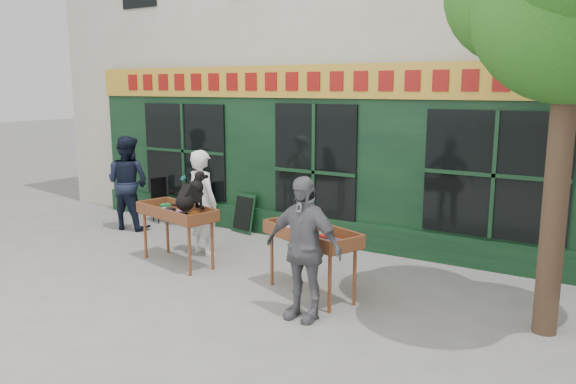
{
  "coord_description": "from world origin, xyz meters",
  "views": [
    {
      "loc": [
        5.01,
        -6.69,
        2.9
      ],
      "look_at": [
        0.55,
        0.5,
        1.31
      ],
      "focal_mm": 35.0,
      "sensor_mm": 36.0,
      "label": 1
    }
  ],
  "objects_px": {
    "book_cart_center": "(177,215)",
    "dog": "(190,190)",
    "book_cart_right": "(311,239)",
    "man_right": "(303,248)",
    "bistro_table": "(184,199)",
    "man_left": "(128,183)",
    "woman": "(203,203)"
  },
  "relations": [
    {
      "from": "bistro_table",
      "to": "man_left",
      "type": "height_order",
      "value": "man_left"
    },
    {
      "from": "dog",
      "to": "man_left",
      "type": "xyz_separation_m",
      "value": [
        -2.85,
        1.29,
        -0.33
      ]
    },
    {
      "from": "book_cart_center",
      "to": "bistro_table",
      "type": "height_order",
      "value": "book_cart_center"
    },
    {
      "from": "dog",
      "to": "bistro_table",
      "type": "relative_size",
      "value": 0.79
    },
    {
      "from": "man_right",
      "to": "man_left",
      "type": "relative_size",
      "value": 0.95
    },
    {
      "from": "dog",
      "to": "woman",
      "type": "bearing_deg",
      "value": 129.95
    },
    {
      "from": "book_cart_center",
      "to": "bistro_table",
      "type": "relative_size",
      "value": 2.11
    },
    {
      "from": "woman",
      "to": "bistro_table",
      "type": "bearing_deg",
      "value": -26.3
    },
    {
      "from": "dog",
      "to": "book_cart_right",
      "type": "distance_m",
      "value": 2.28
    },
    {
      "from": "man_left",
      "to": "book_cart_center",
      "type": "bearing_deg",
      "value": 142.7
    },
    {
      "from": "woman",
      "to": "book_cart_right",
      "type": "relative_size",
      "value": 1.14
    },
    {
      "from": "dog",
      "to": "man_left",
      "type": "distance_m",
      "value": 3.15
    },
    {
      "from": "book_cart_right",
      "to": "man_right",
      "type": "xyz_separation_m",
      "value": [
        0.3,
        -0.75,
        0.09
      ]
    },
    {
      "from": "book_cart_center",
      "to": "book_cart_right",
      "type": "bearing_deg",
      "value": 11.72
    },
    {
      "from": "woman",
      "to": "man_right",
      "type": "bearing_deg",
      "value": 166.29
    },
    {
      "from": "dog",
      "to": "bistro_table",
      "type": "height_order",
      "value": "dog"
    },
    {
      "from": "book_cart_right",
      "to": "man_left",
      "type": "bearing_deg",
      "value": -173.07
    },
    {
      "from": "dog",
      "to": "man_left",
      "type": "height_order",
      "value": "man_left"
    },
    {
      "from": "book_cart_center",
      "to": "dog",
      "type": "relative_size",
      "value": 2.67
    },
    {
      "from": "man_left",
      "to": "woman",
      "type": "bearing_deg",
      "value": 155.78
    },
    {
      "from": "book_cart_center",
      "to": "book_cart_right",
      "type": "distance_m",
      "value": 2.58
    },
    {
      "from": "dog",
      "to": "woman",
      "type": "height_order",
      "value": "woman"
    },
    {
      "from": "book_cart_center",
      "to": "man_right",
      "type": "xyz_separation_m",
      "value": [
        2.88,
        -0.82,
        0.09
      ]
    },
    {
      "from": "woman",
      "to": "book_cart_center",
      "type": "bearing_deg",
      "value": 103.38
    },
    {
      "from": "book_cart_right",
      "to": "man_right",
      "type": "height_order",
      "value": "man_right"
    },
    {
      "from": "book_cart_center",
      "to": "bistro_table",
      "type": "xyz_separation_m",
      "value": [
        -1.8,
        2.14,
        -0.28
      ]
    },
    {
      "from": "book_cart_center",
      "to": "book_cart_right",
      "type": "xyz_separation_m",
      "value": [
        2.58,
        -0.07,
        0.0
      ]
    },
    {
      "from": "dog",
      "to": "woman",
      "type": "distance_m",
      "value": 0.86
    },
    {
      "from": "woman",
      "to": "man_left",
      "type": "distance_m",
      "value": 2.57
    },
    {
      "from": "book_cart_center",
      "to": "woman",
      "type": "distance_m",
      "value": 0.66
    },
    {
      "from": "dog",
      "to": "man_left",
      "type": "bearing_deg",
      "value": 168.96
    },
    {
      "from": "dog",
      "to": "woman",
      "type": "relative_size",
      "value": 0.33
    }
  ]
}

